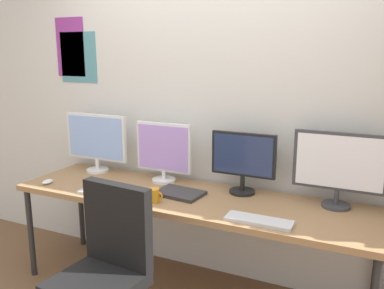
{
  "coord_description": "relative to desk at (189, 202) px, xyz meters",
  "views": [
    {
      "loc": [
        1.15,
        -1.8,
        1.71
      ],
      "look_at": [
        0.0,
        0.65,
        1.09
      ],
      "focal_mm": 38.41,
      "sensor_mm": 36.0,
      "label": 1
    }
  ],
  "objects": [
    {
      "name": "keyboard_left",
      "position": [
        -0.56,
        -0.23,
        0.06
      ],
      "size": [
        0.32,
        0.13,
        0.02
      ],
      "primitive_type": "cube",
      "color": "silver",
      "rests_on": "desk"
    },
    {
      "name": "monitor_center_left",
      "position": [
        -0.31,
        0.21,
        0.28
      ],
      "size": [
        0.45,
        0.18,
        0.45
      ],
      "color": "silver",
      "rests_on": "desk"
    },
    {
      "name": "wall_back",
      "position": [
        -0.0,
        0.42,
        0.61
      ],
      "size": [
        4.91,
        0.11,
        2.6
      ],
      "color": "silver",
      "rests_on": "ground_plane"
    },
    {
      "name": "monitor_far_right",
      "position": [
        0.93,
        0.21,
        0.32
      ],
      "size": [
        0.56,
        0.18,
        0.48
      ],
      "color": "#38383D",
      "rests_on": "desk"
    },
    {
      "name": "coffee_mug",
      "position": [
        -0.16,
        -0.2,
        0.09
      ],
      "size": [
        0.11,
        0.08,
        0.09
      ],
      "color": "orange",
      "rests_on": "desk"
    },
    {
      "name": "monitor_center_right",
      "position": [
        0.31,
        0.21,
        0.29
      ],
      "size": [
        0.45,
        0.18,
        0.43
      ],
      "color": "black",
      "rests_on": "desk"
    },
    {
      "name": "keyboard_right",
      "position": [
        0.56,
        -0.23,
        0.06
      ],
      "size": [
        0.39,
        0.13,
        0.02
      ],
      "primitive_type": "cube",
      "color": "silver",
      "rests_on": "desk"
    },
    {
      "name": "laptop_closed",
      "position": [
        -0.07,
        -0.01,
        0.06
      ],
      "size": [
        0.34,
        0.25,
        0.02
      ],
      "primitive_type": "cube",
      "rotation": [
        0.0,
        0.0,
        -0.1
      ],
      "color": "#2D2D2D",
      "rests_on": "desk"
    },
    {
      "name": "monitor_far_left",
      "position": [
        -0.93,
        0.21,
        0.31
      ],
      "size": [
        0.57,
        0.18,
        0.47
      ],
      "color": "silver",
      "rests_on": "desk"
    },
    {
      "name": "computer_mouse",
      "position": [
        -1.07,
        -0.21,
        0.06
      ],
      "size": [
        0.06,
        0.1,
        0.03
      ],
      "primitive_type": "ellipsoid",
      "color": "silver",
      "rests_on": "desk"
    },
    {
      "name": "desk",
      "position": [
        0.0,
        0.0,
        0.0
      ],
      "size": [
        2.51,
        0.68,
        0.74
      ],
      "color": "#936D47",
      "rests_on": "ground_plane"
    }
  ]
}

